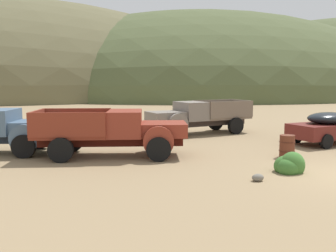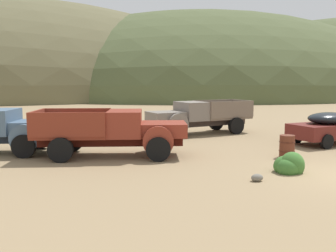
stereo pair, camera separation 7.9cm
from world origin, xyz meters
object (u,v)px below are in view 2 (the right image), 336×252
object	(u,v)px
truck_rust_red	(121,132)
oil_drum_foreground	(287,146)
truck_primer_gray	(194,117)
car_oxblood	(334,127)

from	to	relation	value
truck_rust_red	oil_drum_foreground	size ratio (longest dim) A/B	7.03
truck_primer_gray	car_oxblood	distance (m)	7.42
truck_primer_gray	truck_rust_red	bearing A→B (deg)	33.86
truck_primer_gray	oil_drum_foreground	xyz separation A→B (m)	(0.92, -7.24, -0.56)
truck_rust_red	car_oxblood	bearing A→B (deg)	14.07
truck_rust_red	car_oxblood	xyz separation A→B (m)	(10.56, -0.60, -0.20)
truck_rust_red	truck_primer_gray	world-z (taller)	same
truck_primer_gray	oil_drum_foreground	world-z (taller)	truck_primer_gray
truck_rust_red	car_oxblood	world-z (taller)	truck_rust_red
car_oxblood	truck_rust_red	bearing A→B (deg)	171.57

